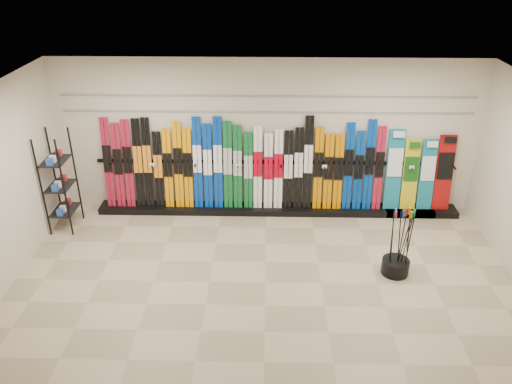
{
  "coord_description": "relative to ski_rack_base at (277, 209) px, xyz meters",
  "views": [
    {
      "loc": [
        0.0,
        -6.38,
        4.9
      ],
      "look_at": [
        -0.17,
        1.0,
        1.1
      ],
      "focal_mm": 35.0,
      "sensor_mm": 36.0,
      "label": 1
    }
  ],
  "objects": [
    {
      "name": "pole_bin",
      "position": [
        1.88,
        -1.97,
        0.07
      ],
      "size": [
        0.44,
        0.44,
        0.25
      ],
      "primitive_type": "cylinder",
      "color": "black",
      "rests_on": "floor"
    },
    {
      "name": "ski_poles",
      "position": [
        1.91,
        -2.02,
        0.55
      ],
      "size": [
        0.39,
        0.23,
        1.18
      ],
      "color": "black",
      "rests_on": "pole_bin"
    },
    {
      "name": "floor",
      "position": [
        -0.22,
        -2.28,
        -0.06
      ],
      "size": [
        8.0,
        8.0,
        0.0
      ],
      "primitive_type": "plane",
      "color": "gray",
      "rests_on": "ground"
    },
    {
      "name": "accessory_rack",
      "position": [
        -3.97,
        -0.64,
        0.88
      ],
      "size": [
        0.4,
        0.6,
        1.87
      ],
      "primitive_type": "cube",
      "color": "black",
      "rests_on": "floor"
    },
    {
      "name": "slatwall_rail_1",
      "position": [
        -0.22,
        0.2,
        2.24
      ],
      "size": [
        7.6,
        0.02,
        0.03
      ],
      "primitive_type": "cube",
      "color": "gray",
      "rests_on": "back_wall"
    },
    {
      "name": "ceiling",
      "position": [
        -0.22,
        -2.28,
        2.94
      ],
      "size": [
        8.0,
        8.0,
        0.0
      ],
      "primitive_type": "plane",
      "rotation": [
        3.14,
        0.0,
        0.0
      ],
      "color": "silver",
      "rests_on": "back_wall"
    },
    {
      "name": "ski_rack_base",
      "position": [
        0.0,
        0.0,
        0.0
      ],
      "size": [
        8.0,
        0.4,
        0.12
      ],
      "primitive_type": "cube",
      "color": "black",
      "rests_on": "floor"
    },
    {
      "name": "back_wall",
      "position": [
        -0.22,
        0.22,
        1.44
      ],
      "size": [
        8.0,
        0.0,
        8.0
      ],
      "primitive_type": "plane",
      "rotation": [
        1.57,
        0.0,
        0.0
      ],
      "color": "beige",
      "rests_on": "floor"
    },
    {
      "name": "slatwall_rail_0",
      "position": [
        -0.22,
        0.2,
        1.94
      ],
      "size": [
        7.6,
        0.02,
        0.03
      ],
      "primitive_type": "cube",
      "color": "gray",
      "rests_on": "back_wall"
    },
    {
      "name": "skis",
      "position": [
        -0.7,
        0.05,
        0.89
      ],
      "size": [
        5.38,
        0.24,
        1.83
      ],
      "color": "maroon",
      "rests_on": "ski_rack_base"
    },
    {
      "name": "snowboards",
      "position": [
        2.7,
        0.07,
        0.79
      ],
      "size": [
        1.28,
        0.24,
        1.58
      ],
      "color": "#14728C",
      "rests_on": "ski_rack_base"
    }
  ]
}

